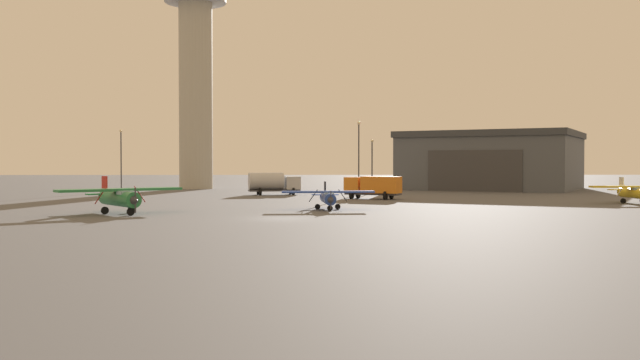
{
  "coord_description": "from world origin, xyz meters",
  "views": [
    {
      "loc": [
        1.59,
        -53.1,
        4.29
      ],
      "look_at": [
        3.96,
        33.03,
        2.18
      ],
      "focal_mm": 38.49,
      "sensor_mm": 36.0,
      "label": 1
    }
  ],
  "objects_px": {
    "truck_fuel_tanker_silver": "(273,183)",
    "light_post_north": "(121,155)",
    "control_tower": "(196,58)",
    "light_post_west": "(372,161)",
    "truck_box_orange": "(373,186)",
    "airplane_blue": "(328,197)",
    "airplane_yellow": "(633,191)",
    "airplane_green": "(119,196)",
    "light_post_east": "(359,152)"
  },
  "relations": [
    {
      "from": "control_tower",
      "to": "truck_fuel_tanker_silver",
      "type": "bearing_deg",
      "value": -58.71
    },
    {
      "from": "airplane_blue",
      "to": "airplane_green",
      "type": "bearing_deg",
      "value": -78.17
    },
    {
      "from": "truck_box_orange",
      "to": "light_post_west",
      "type": "bearing_deg",
      "value": -67.26
    },
    {
      "from": "light_post_west",
      "to": "light_post_north",
      "type": "distance_m",
      "value": 38.15
    },
    {
      "from": "light_post_west",
      "to": "truck_fuel_tanker_silver",
      "type": "bearing_deg",
      "value": -160.55
    },
    {
      "from": "control_tower",
      "to": "airplane_yellow",
      "type": "xyz_separation_m",
      "value": [
        53.07,
        -43.76,
        -20.6
      ]
    },
    {
      "from": "airplane_green",
      "to": "airplane_yellow",
      "type": "bearing_deg",
      "value": 69.49
    },
    {
      "from": "control_tower",
      "to": "light_post_north",
      "type": "relative_size",
      "value": 4.32
    },
    {
      "from": "light_post_east",
      "to": "truck_box_orange",
      "type": "bearing_deg",
      "value": -86.83
    },
    {
      "from": "control_tower",
      "to": "airplane_green",
      "type": "xyz_separation_m",
      "value": [
        2.18,
        -57.15,
        -20.42
      ]
    },
    {
      "from": "airplane_yellow",
      "to": "light_post_north",
      "type": "xyz_separation_m",
      "value": [
        -62.74,
        32.85,
        4.27
      ]
    },
    {
      "from": "airplane_blue",
      "to": "airplane_green",
      "type": "relative_size",
      "value": 0.9
    },
    {
      "from": "truck_box_orange",
      "to": "airplane_blue",
      "type": "bearing_deg",
      "value": 99.58
    },
    {
      "from": "light_post_west",
      "to": "light_post_east",
      "type": "height_order",
      "value": "light_post_east"
    },
    {
      "from": "airplane_yellow",
      "to": "light_post_north",
      "type": "height_order",
      "value": "light_post_north"
    },
    {
      "from": "truck_box_orange",
      "to": "light_post_east",
      "type": "xyz_separation_m",
      "value": [
        -0.69,
        12.56,
        4.31
      ]
    },
    {
      "from": "airplane_blue",
      "to": "light_post_west",
      "type": "height_order",
      "value": "light_post_west"
    },
    {
      "from": "airplane_blue",
      "to": "airplane_yellow",
      "type": "distance_m",
      "value": 34.04
    },
    {
      "from": "truck_fuel_tanker_silver",
      "to": "light_post_north",
      "type": "height_order",
      "value": "light_post_north"
    },
    {
      "from": "control_tower",
      "to": "light_post_north",
      "type": "xyz_separation_m",
      "value": [
        -9.68,
        -10.91,
        -16.33
      ]
    },
    {
      "from": "truck_fuel_tanker_silver",
      "to": "light_post_west",
      "type": "xyz_separation_m",
      "value": [
        13.97,
        4.93,
        2.98
      ]
    },
    {
      "from": "airplane_blue",
      "to": "truck_fuel_tanker_silver",
      "type": "relative_size",
      "value": 1.19
    },
    {
      "from": "airplane_blue",
      "to": "truck_fuel_tanker_silver",
      "type": "bearing_deg",
      "value": -171.15
    },
    {
      "from": "airplane_yellow",
      "to": "truck_fuel_tanker_silver",
      "type": "relative_size",
      "value": 1.29
    },
    {
      "from": "control_tower",
      "to": "truck_fuel_tanker_silver",
      "type": "height_order",
      "value": "control_tower"
    },
    {
      "from": "truck_fuel_tanker_silver",
      "to": "airplane_blue",
      "type": "bearing_deg",
      "value": -89.46
    },
    {
      "from": "light_post_west",
      "to": "airplane_yellow",
      "type": "bearing_deg",
      "value": -45.73
    },
    {
      "from": "airplane_yellow",
      "to": "light_post_west",
      "type": "bearing_deg",
      "value": -133.19
    },
    {
      "from": "airplane_green",
      "to": "airplane_yellow",
      "type": "relative_size",
      "value": 1.03
    },
    {
      "from": "control_tower",
      "to": "airplane_green",
      "type": "relative_size",
      "value": 4.25
    },
    {
      "from": "light_post_north",
      "to": "control_tower",
      "type": "bearing_deg",
      "value": 48.41
    },
    {
      "from": "control_tower",
      "to": "light_post_north",
      "type": "distance_m",
      "value": 21.9
    },
    {
      "from": "truck_fuel_tanker_silver",
      "to": "light_post_west",
      "type": "bearing_deg",
      "value": 8.0
    },
    {
      "from": "airplane_yellow",
      "to": "light_post_north",
      "type": "bearing_deg",
      "value": -115.1
    },
    {
      "from": "airplane_green",
      "to": "light_post_east",
      "type": "xyz_separation_m",
      "value": [
        23.45,
        35.83,
        4.42
      ]
    },
    {
      "from": "control_tower",
      "to": "airplane_yellow",
      "type": "relative_size",
      "value": 4.37
    },
    {
      "from": "control_tower",
      "to": "airplane_yellow",
      "type": "height_order",
      "value": "control_tower"
    },
    {
      "from": "airplane_yellow",
      "to": "light_post_north",
      "type": "distance_m",
      "value": 70.95
    },
    {
      "from": "light_post_west",
      "to": "light_post_north",
      "type": "relative_size",
      "value": 0.82
    },
    {
      "from": "light_post_east",
      "to": "truck_fuel_tanker_silver",
      "type": "bearing_deg",
      "value": -172.88
    },
    {
      "from": "airplane_blue",
      "to": "control_tower",
      "type": "bearing_deg",
      "value": -162.11
    },
    {
      "from": "airplane_yellow",
      "to": "truck_box_orange",
      "type": "relative_size",
      "value": 1.34
    },
    {
      "from": "control_tower",
      "to": "light_post_east",
      "type": "distance_m",
      "value": 36.98
    },
    {
      "from": "control_tower",
      "to": "light_post_west",
      "type": "bearing_deg",
      "value": -32.71
    },
    {
      "from": "truck_box_orange",
      "to": "control_tower",
      "type": "bearing_deg",
      "value": -24.06
    },
    {
      "from": "airplane_yellow",
      "to": "airplane_green",
      "type": "bearing_deg",
      "value": -72.72
    },
    {
      "from": "truck_fuel_tanker_silver",
      "to": "light_post_north",
      "type": "bearing_deg",
      "value": 141.75
    },
    {
      "from": "airplane_green",
      "to": "control_tower",
      "type": "bearing_deg",
      "value": 146.93
    },
    {
      "from": "airplane_yellow",
      "to": "light_post_west",
      "type": "distance_m",
      "value": 36.32
    },
    {
      "from": "light_post_east",
      "to": "light_post_north",
      "type": "relative_size",
      "value": 1.07
    }
  ]
}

